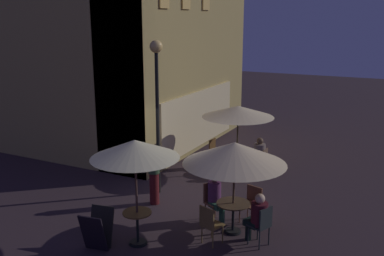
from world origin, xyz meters
TOP-DOWN VIEW (x-y plane):
  - ground_plane at (0.00, 0.00)m, footprint 60.00×60.00m
  - cafe_building at (3.47, 3.84)m, footprint 8.31×7.68m
  - street_lamp_near_corner at (0.21, 0.73)m, footprint 0.35×0.35m
  - menu_sandwich_board at (-3.15, 0.26)m, footprint 0.72×0.65m
  - cafe_table_0 at (-1.11, -2.10)m, footprint 0.79×0.79m
  - cafe_table_1 at (2.87, -0.66)m, footprint 0.76×0.76m
  - cafe_table_2 at (-2.57, -0.40)m, footprint 0.65×0.65m
  - patio_umbrella_0 at (-1.11, -2.10)m, footprint 2.38×2.38m
  - patio_umbrella_1 at (2.87, -0.66)m, footprint 2.32×2.32m
  - patio_umbrella_2 at (-2.57, -0.40)m, footprint 1.92×1.92m
  - cafe_chair_0 at (-0.74, -1.39)m, footprint 0.53×0.53m
  - cafe_chair_1 at (-1.88, -1.85)m, footprint 0.52×0.52m
  - cafe_chair_2 at (-1.43, -2.91)m, footprint 0.53×0.53m
  - cafe_chair_3 at (-0.36, -2.30)m, footprint 0.53×0.53m
  - cafe_chair_4 at (2.84, -1.52)m, footprint 0.43×0.43m
  - cafe_chair_5 at (2.92, 0.16)m, footprint 0.44×0.44m
  - patron_seated_0 at (-0.80, -1.52)m, footprint 0.46×0.52m
  - patron_seated_1 at (-1.38, -2.78)m, footprint 0.48×0.55m
  - patron_seated_2 at (2.85, -1.39)m, footprint 0.38×0.55m
  - patron_standing_3 at (-0.53, 0.42)m, footprint 0.30×0.30m

SIDE VIEW (x-z plane):
  - ground_plane at x=0.00m, z-range 0.00..0.00m
  - menu_sandwich_board at x=-3.15m, z-range 0.01..0.89m
  - cafe_table_2 at x=-2.57m, z-range 0.14..0.91m
  - cafe_chair_1 at x=-1.88m, z-range 0.09..1.00m
  - cafe_chair_3 at x=-0.36m, z-range 0.10..1.00m
  - cafe_table_0 at x=-1.11m, z-range 0.19..0.94m
  - cafe_chair_4 at x=2.84m, z-range 0.11..1.02m
  - cafe_table_1 at x=2.87m, z-range 0.18..0.94m
  - cafe_chair_2 at x=-1.43m, z-range 0.10..1.04m
  - cafe_chair_0 at x=-0.74m, z-range 0.10..1.08m
  - cafe_chair_5 at x=2.92m, z-range 0.10..1.09m
  - patron_seated_1 at x=-1.38m, z-range 0.09..1.31m
  - patron_seated_0 at x=-0.80m, z-range 0.08..1.32m
  - patron_seated_2 at x=2.85m, z-range 0.09..1.36m
  - patron_standing_3 at x=-0.53m, z-range 0.01..1.68m
  - patio_umbrella_0 at x=-1.11m, z-range 0.85..3.07m
  - patio_umbrella_1 at x=2.87m, z-range 0.92..3.15m
  - patio_umbrella_2 at x=-2.57m, z-range 1.00..3.43m
  - street_lamp_near_corner at x=0.21m, z-range 0.97..5.34m
  - cafe_building at x=3.47m, z-range -0.01..7.91m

